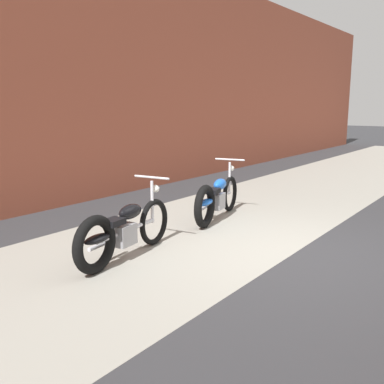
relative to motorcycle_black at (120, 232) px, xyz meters
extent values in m
plane|color=#2D2D30|center=(1.52, -1.73, -0.40)|extent=(80.00, 80.00, 0.00)
cube|color=gray|center=(1.52, 0.02, -0.40)|extent=(36.00, 3.50, 0.01)
cube|color=brown|center=(1.52, 3.47, 2.33)|extent=(36.00, 0.50, 5.46)
torus|color=black|center=(0.80, 0.11, -0.06)|extent=(0.68, 0.18, 0.68)
torus|color=black|center=(-0.49, -0.07, -0.03)|extent=(0.74, 0.23, 0.73)
cylinder|color=silver|center=(0.16, 0.02, -0.02)|extent=(1.23, 0.23, 0.06)
cube|color=#99999E|center=(0.08, 0.01, -0.06)|extent=(0.35, 0.26, 0.28)
ellipsoid|color=black|center=(0.24, 0.03, 0.22)|extent=(0.46, 0.25, 0.20)
ellipsoid|color=black|center=(-0.44, -0.06, 0.03)|extent=(0.46, 0.24, 0.10)
cube|color=black|center=(-0.12, -0.02, 0.16)|extent=(0.31, 0.24, 0.08)
cylinder|color=silver|center=(0.76, 0.11, 0.25)|extent=(0.05, 0.05, 0.62)
cylinder|color=silver|center=(0.76, 0.11, 0.61)|extent=(0.11, 0.58, 0.03)
sphere|color=white|center=(0.86, 0.12, 0.43)|extent=(0.11, 0.11, 0.11)
cylinder|color=silver|center=(-0.18, 0.12, -0.14)|extent=(0.55, 0.14, 0.06)
torus|color=black|center=(3.25, 0.32, -0.06)|extent=(0.68, 0.23, 0.68)
torus|color=black|center=(1.98, 0.03, -0.03)|extent=(0.74, 0.29, 0.73)
cylinder|color=silver|center=(2.62, 0.18, -0.02)|extent=(1.22, 0.33, 0.06)
cube|color=#99999E|center=(2.54, 0.16, -0.06)|extent=(0.36, 0.29, 0.28)
ellipsoid|color=blue|center=(2.70, 0.20, 0.22)|extent=(0.47, 0.28, 0.20)
ellipsoid|color=blue|center=(2.03, 0.04, 0.03)|extent=(0.47, 0.27, 0.10)
cube|color=black|center=(2.34, 0.12, 0.16)|extent=(0.32, 0.26, 0.08)
cylinder|color=silver|center=(3.21, 0.31, 0.25)|extent=(0.05, 0.05, 0.62)
cylinder|color=silver|center=(3.21, 0.31, 0.61)|extent=(0.16, 0.57, 0.03)
sphere|color=white|center=(3.31, 0.34, 0.43)|extent=(0.11, 0.11, 0.11)
cylinder|color=silver|center=(2.27, 0.25, -0.14)|extent=(0.55, 0.18, 0.06)
camera|label=1|loc=(-3.87, -4.05, 1.63)|focal=41.10mm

